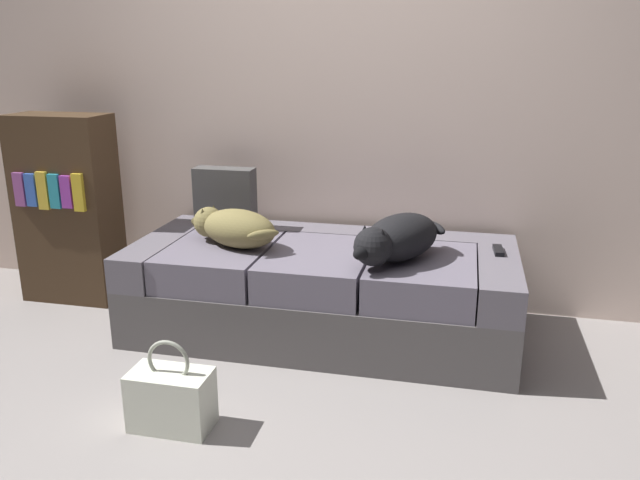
{
  "coord_description": "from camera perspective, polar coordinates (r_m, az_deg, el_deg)",
  "views": [
    {
      "loc": [
        0.69,
        -1.96,
        1.45
      ],
      "look_at": [
        0.0,
        1.02,
        0.53
      ],
      "focal_mm": 35.52,
      "sensor_mm": 36.0,
      "label": 1
    }
  ],
  "objects": [
    {
      "name": "dog_dark",
      "position": [
        3.03,
        6.92,
        0.14
      ],
      "size": [
        0.47,
        0.61,
        0.22
      ],
      "color": "black",
      "rests_on": "couch"
    },
    {
      "name": "back_wall",
      "position": [
        3.64,
        2.2,
        16.02
      ],
      "size": [
        6.4,
        0.1,
        2.8
      ],
      "primitive_type": "cube",
      "color": "beige",
      "rests_on": "ground"
    },
    {
      "name": "dog_tan",
      "position": [
        3.27,
        -7.8,
        1.14
      ],
      "size": [
        0.56,
        0.37,
        0.2
      ],
      "color": "olive",
      "rests_on": "couch"
    },
    {
      "name": "throw_pillow",
      "position": [
        3.62,
        -8.54,
        3.78
      ],
      "size": [
        0.34,
        0.12,
        0.34
      ],
      "primitive_type": "cube",
      "rotation": [
        0.0,
        0.0,
        0.01
      ],
      "color": "#474544",
      "rests_on": "couch"
    },
    {
      "name": "ground_plane",
      "position": [
        2.53,
        -5.46,
        -18.19
      ],
      "size": [
        10.0,
        10.0,
        0.0
      ],
      "primitive_type": "plane",
      "color": "gray"
    },
    {
      "name": "tv_remote",
      "position": [
        3.28,
        15.77,
        -0.9
      ],
      "size": [
        0.05,
        0.15,
        0.02
      ],
      "primitive_type": "cube",
      "rotation": [
        0.0,
        0.0,
        0.06
      ],
      "color": "black",
      "rests_on": "couch"
    },
    {
      "name": "bookshelf",
      "position": [
        4.0,
        -21.78,
        2.63
      ],
      "size": [
        0.56,
        0.3,
        1.1
      ],
      "color": "#412D1B",
      "rests_on": "ground"
    },
    {
      "name": "handbag",
      "position": [
        2.64,
        -13.26,
        -13.72
      ],
      "size": [
        0.32,
        0.18,
        0.38
      ],
      "color": "silver",
      "rests_on": "ground"
    },
    {
      "name": "couch",
      "position": [
        3.34,
        0.2,
        -4.52
      ],
      "size": [
        1.97,
        0.89,
        0.48
      ],
      "color": "#534F4E",
      "rests_on": "ground"
    }
  ]
}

